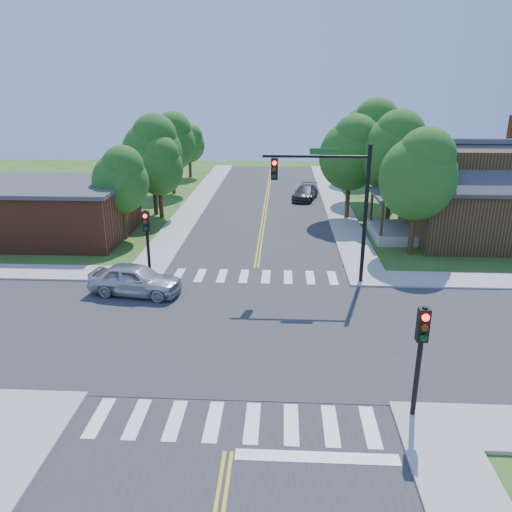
# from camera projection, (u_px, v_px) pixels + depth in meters

# --- Properties ---
(ground) EXTENTS (100.00, 100.00, 0.00)m
(ground) POSITION_uv_depth(u_px,v_px,m) (247.00, 330.00, 21.24)
(ground) COLOR #355119
(ground) RESTS_ON ground
(road_ns) EXTENTS (10.00, 90.00, 0.04)m
(road_ns) POSITION_uv_depth(u_px,v_px,m) (247.00, 330.00, 21.23)
(road_ns) COLOR #2D2D30
(road_ns) RESTS_ON ground
(road_ew) EXTENTS (90.00, 10.00, 0.04)m
(road_ew) POSITION_uv_depth(u_px,v_px,m) (247.00, 330.00, 21.23)
(road_ew) COLOR #2D2D30
(road_ew) RESTS_ON ground
(intersection_patch) EXTENTS (10.20, 10.20, 0.06)m
(intersection_patch) POSITION_uv_depth(u_px,v_px,m) (247.00, 330.00, 21.24)
(intersection_patch) COLOR #2D2D30
(intersection_patch) RESTS_ON ground
(sidewalk_ne) EXTENTS (40.00, 40.00, 0.14)m
(sidewalk_ne) POSITION_uv_depth(u_px,v_px,m) (485.00, 231.00, 35.36)
(sidewalk_ne) COLOR #9E9B93
(sidewalk_ne) RESTS_ON ground
(sidewalk_nw) EXTENTS (40.00, 40.00, 0.14)m
(sidewalk_nw) POSITION_uv_depth(u_px,v_px,m) (49.00, 225.00, 36.95)
(sidewalk_nw) COLOR #9E9B93
(sidewalk_nw) RESTS_ON ground
(crosswalk_north) EXTENTS (8.85, 2.00, 0.01)m
(crosswalk_north) POSITION_uv_depth(u_px,v_px,m) (255.00, 276.00, 27.08)
(crosswalk_north) COLOR white
(crosswalk_north) RESTS_ON ground
(crosswalk_south) EXTENTS (8.85, 2.00, 0.01)m
(crosswalk_south) POSITION_uv_depth(u_px,v_px,m) (233.00, 422.00, 15.37)
(crosswalk_south) COLOR white
(crosswalk_south) RESTS_ON ground
(centerline) EXTENTS (0.30, 90.00, 0.01)m
(centerline) POSITION_uv_depth(u_px,v_px,m) (247.00, 329.00, 21.22)
(centerline) COLOR gold
(centerline) RESTS_ON ground
(stop_bar) EXTENTS (4.60, 0.45, 0.09)m
(stop_bar) POSITION_uv_depth(u_px,v_px,m) (317.00, 458.00, 13.93)
(stop_bar) COLOR white
(stop_bar) RESTS_ON ground
(signal_mast_ne) EXTENTS (5.30, 0.42, 7.20)m
(signal_mast_ne) POSITION_uv_depth(u_px,v_px,m) (333.00, 192.00, 24.75)
(signal_mast_ne) COLOR black
(signal_mast_ne) RESTS_ON ground
(signal_pole_se) EXTENTS (0.34, 0.42, 3.80)m
(signal_pole_se) POSITION_uv_depth(u_px,v_px,m) (421.00, 342.00, 14.78)
(signal_pole_se) COLOR black
(signal_pole_se) RESTS_ON ground
(signal_pole_nw) EXTENTS (0.34, 0.42, 3.80)m
(signal_pole_nw) POSITION_uv_depth(u_px,v_px,m) (147.00, 232.00, 25.92)
(signal_pole_nw) COLOR black
(signal_pole_nw) RESTS_ON ground
(house_ne) EXTENTS (13.05, 8.80, 7.11)m
(house_ne) POSITION_uv_depth(u_px,v_px,m) (490.00, 190.00, 32.85)
(house_ne) COLOR black
(house_ne) RESTS_ON ground
(building_nw) EXTENTS (10.40, 8.40, 3.73)m
(building_nw) POSITION_uv_depth(u_px,v_px,m) (52.00, 210.00, 33.81)
(building_nw) COLOR brown
(building_nw) RESTS_ON ground
(tree_e_a) EXTENTS (4.53, 4.30, 7.70)m
(tree_e_a) POSITION_uv_depth(u_px,v_px,m) (420.00, 173.00, 29.15)
(tree_e_a) COLOR #382314
(tree_e_a) RESTS_ON ground
(tree_e_b) EXTENTS (4.91, 4.67, 8.35)m
(tree_e_b) POSITION_uv_depth(u_px,v_px,m) (395.00, 150.00, 35.85)
(tree_e_b) COLOR #382314
(tree_e_b) RESTS_ON ground
(tree_e_c) EXTENTS (5.27, 5.01, 8.96)m
(tree_e_c) POSITION_uv_depth(u_px,v_px,m) (373.00, 134.00, 43.22)
(tree_e_c) COLOR #382314
(tree_e_c) RESTS_ON ground
(tree_e_d) EXTENTS (4.56, 4.33, 7.75)m
(tree_e_d) POSITION_uv_depth(u_px,v_px,m) (359.00, 134.00, 51.81)
(tree_e_d) COLOR #382314
(tree_e_d) RESTS_ON ground
(tree_w_a) EXTENTS (3.69, 3.51, 6.28)m
(tree_w_a) POSITION_uv_depth(u_px,v_px,m) (121.00, 178.00, 32.57)
(tree_w_a) COLOR #382314
(tree_w_a) RESTS_ON ground
(tree_w_b) EXTENTS (4.66, 4.43, 7.92)m
(tree_w_b) POSITION_uv_depth(u_px,v_px,m) (153.00, 149.00, 38.57)
(tree_w_b) COLOR #382314
(tree_w_b) RESTS_ON ground
(tree_w_c) EXTENTS (4.52, 4.29, 7.68)m
(tree_w_c) POSITION_uv_depth(u_px,v_px,m) (172.00, 140.00, 46.41)
(tree_w_c) COLOR #382314
(tree_w_c) RESTS_ON ground
(tree_w_d) EXTENTS (3.45, 3.28, 5.87)m
(tree_w_d) POSITION_uv_depth(u_px,v_px,m) (190.00, 143.00, 55.27)
(tree_w_d) COLOR #382314
(tree_w_d) RESTS_ON ground
(tree_house) EXTENTS (4.67, 4.44, 7.95)m
(tree_house) POSITION_uv_depth(u_px,v_px,m) (352.00, 151.00, 37.24)
(tree_house) COLOR #382314
(tree_house) RESTS_ON ground
(tree_bldg) EXTENTS (3.74, 3.55, 6.35)m
(tree_bldg) POSITION_uv_depth(u_px,v_px,m) (159.00, 165.00, 37.84)
(tree_bldg) COLOR #382314
(tree_bldg) RESTS_ON ground
(car_silver) EXTENTS (3.24, 5.13, 1.55)m
(car_silver) POSITION_uv_depth(u_px,v_px,m) (135.00, 280.00, 24.58)
(car_silver) COLOR silver
(car_silver) RESTS_ON ground
(car_dgrey) EXTENTS (3.82, 5.21, 1.27)m
(car_dgrey) POSITION_uv_depth(u_px,v_px,m) (305.00, 193.00, 45.13)
(car_dgrey) COLOR #333638
(car_dgrey) RESTS_ON ground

